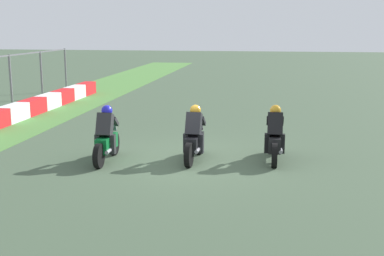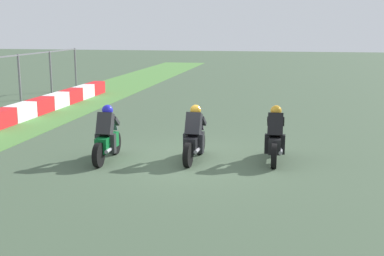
{
  "view_description": "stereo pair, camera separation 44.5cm",
  "coord_description": "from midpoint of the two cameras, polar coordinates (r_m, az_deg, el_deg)",
  "views": [
    {
      "loc": [
        -13.15,
        -2.13,
        3.6
      ],
      "look_at": [
        0.02,
        -0.04,
        0.9
      ],
      "focal_mm": 47.46,
      "sensor_mm": 36.0,
      "label": 1
    },
    {
      "loc": [
        -13.08,
        -2.57,
        3.6
      ],
      "look_at": [
        0.02,
        -0.04,
        0.9
      ],
      "focal_mm": 47.46,
      "sensor_mm": 36.0,
      "label": 2
    }
  ],
  "objects": [
    {
      "name": "rider_lane_b",
      "position": [
        13.7,
        -0.64,
        -1.11
      ],
      "size": [
        2.04,
        0.55,
        1.51
      ],
      "rotation": [
        0.0,
        0.0,
        -0.05
      ],
      "color": "black",
      "rests_on": "ground_plane"
    },
    {
      "name": "rider_lane_c",
      "position": [
        13.84,
        -10.5,
        -1.17
      ],
      "size": [
        2.04,
        0.54,
        1.51
      ],
      "rotation": [
        0.0,
        0.0,
        0.03
      ],
      "color": "black",
      "rests_on": "ground_plane"
    },
    {
      "name": "ground_plane",
      "position": [
        13.8,
        -1.12,
        -3.68
      ],
      "size": [
        120.0,
        120.0,
        0.0
      ],
      "primitive_type": "plane",
      "color": "#41553E"
    },
    {
      "name": "rider_lane_a",
      "position": [
        13.82,
        8.37,
        -1.12
      ],
      "size": [
        2.04,
        0.54,
        1.51
      ],
      "rotation": [
        0.0,
        0.0,
        0.01
      ],
      "color": "black",
      "rests_on": "ground_plane"
    }
  ]
}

